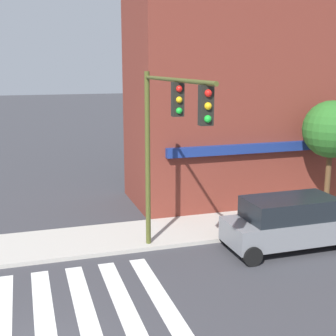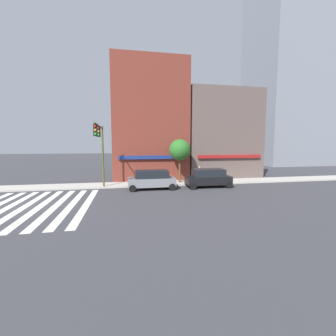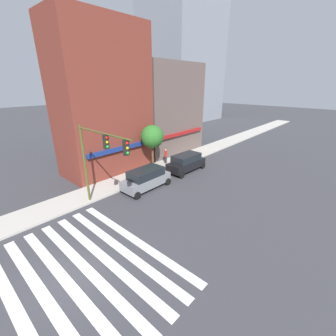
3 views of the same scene
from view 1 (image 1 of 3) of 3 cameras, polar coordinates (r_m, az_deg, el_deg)
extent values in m
cube|color=#B2ADA3|center=(18.04, -17.44, -9.29)|extent=(120.00, 3.00, 0.15)
cube|color=maroon|center=(22.96, 7.60, 14.65)|extent=(9.36, 5.00, 15.01)
cube|color=navy|center=(20.88, 10.31, 2.37)|extent=(7.96, 0.30, 0.40)
cylinder|color=#474C1E|center=(16.62, -2.48, 0.65)|extent=(0.18, 0.18, 6.37)
cylinder|color=#474C1E|center=(13.40, 0.78, 10.70)|extent=(0.12, 5.99, 0.12)
cube|color=black|center=(13.15, 1.18, 8.37)|extent=(0.32, 0.24, 0.95)
sphere|color=red|center=(13.01, 1.38, 9.63)|extent=(0.18, 0.18, 0.18)
sphere|color=#EAAD14|center=(13.02, 1.37, 8.31)|extent=(0.18, 0.18, 0.18)
sphere|color=green|center=(13.05, 1.36, 7.00)|extent=(0.18, 0.18, 0.18)
cube|color=black|center=(11.19, 4.65, 7.61)|extent=(0.32, 0.24, 0.95)
sphere|color=red|center=(11.04, 4.93, 9.08)|extent=(0.18, 0.18, 0.18)
sphere|color=#EAAD14|center=(11.07, 4.90, 7.53)|extent=(0.18, 0.18, 0.18)
sphere|color=green|center=(11.10, 4.87, 5.99)|extent=(0.18, 0.18, 0.18)
cube|color=slate|center=(17.66, 14.52, -7.20)|extent=(4.71, 1.93, 0.85)
cube|color=black|center=(17.41, 14.66, -4.72)|extent=(3.30, 1.77, 0.75)
cylinder|color=black|center=(17.70, 7.39, -8.31)|extent=(0.68, 0.22, 0.68)
cylinder|color=black|center=(16.12, 10.26, -10.54)|extent=(0.68, 0.22, 0.68)
cylinder|color=black|center=(19.58, 17.85, -6.76)|extent=(0.68, 0.22, 0.68)
cylinder|color=brown|center=(21.61, 18.87, -1.56)|extent=(0.24, 0.24, 2.89)
sphere|color=#286623|center=(21.20, 19.30, 4.49)|extent=(2.45, 2.45, 2.45)
camera|label=2|loc=(10.67, 121.79, -17.94)|focal=24.00mm
camera|label=3|loc=(4.57, -117.58, 30.61)|focal=24.00mm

